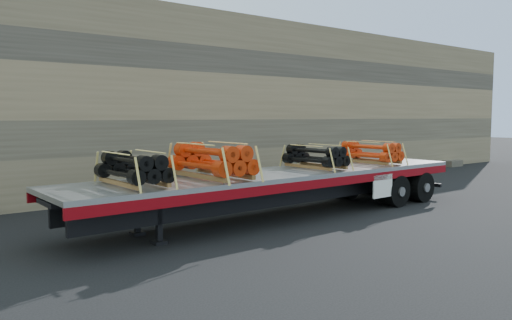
{
  "coord_description": "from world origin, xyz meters",
  "views": [
    {
      "loc": [
        -9.87,
        -11.27,
        2.92
      ],
      "look_at": [
        -0.84,
        0.42,
        1.63
      ],
      "focal_mm": 35.0,
      "sensor_mm": 36.0,
      "label": 1
    }
  ],
  "objects_px": {
    "bundle_rear": "(370,153)",
    "bundle_midfront": "(212,161)",
    "bundle_front": "(133,169)",
    "trailer": "(282,194)",
    "bundle_midrear": "(315,157)"
  },
  "relations": [
    {
      "from": "bundle_midfront",
      "to": "bundle_midrear",
      "type": "bearing_deg",
      "value": -0.0
    },
    {
      "from": "bundle_midfront",
      "to": "bundle_rear",
      "type": "relative_size",
      "value": 1.22
    },
    {
      "from": "trailer",
      "to": "bundle_rear",
      "type": "height_order",
      "value": "bundle_rear"
    },
    {
      "from": "bundle_rear",
      "to": "bundle_midfront",
      "type": "bearing_deg",
      "value": 180.0
    },
    {
      "from": "bundle_rear",
      "to": "bundle_midrear",
      "type": "bearing_deg",
      "value": 180.0
    },
    {
      "from": "trailer",
      "to": "bundle_midrear",
      "type": "height_order",
      "value": "bundle_midrear"
    },
    {
      "from": "trailer",
      "to": "bundle_midfront",
      "type": "xyz_separation_m",
      "value": [
        -2.46,
        -0.06,
        1.1
      ]
    },
    {
      "from": "bundle_front",
      "to": "bundle_midfront",
      "type": "xyz_separation_m",
      "value": [
        2.18,
        0.05,
        0.06
      ]
    },
    {
      "from": "trailer",
      "to": "bundle_front",
      "type": "relative_size",
      "value": 6.35
    },
    {
      "from": "bundle_midrear",
      "to": "bundle_midfront",
      "type": "bearing_deg",
      "value": 180.0
    },
    {
      "from": "trailer",
      "to": "bundle_midfront",
      "type": "height_order",
      "value": "bundle_midfront"
    },
    {
      "from": "bundle_front",
      "to": "bundle_midfront",
      "type": "bearing_deg",
      "value": 0.0
    },
    {
      "from": "trailer",
      "to": "bundle_midfront",
      "type": "distance_m",
      "value": 2.69
    },
    {
      "from": "trailer",
      "to": "bundle_midfront",
      "type": "relative_size",
      "value": 5.41
    },
    {
      "from": "bundle_front",
      "to": "bundle_rear",
      "type": "xyz_separation_m",
      "value": [
        8.67,
        0.2,
        -0.01
      ]
    }
  ]
}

